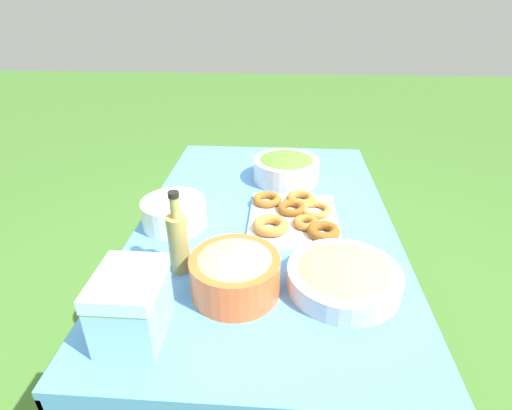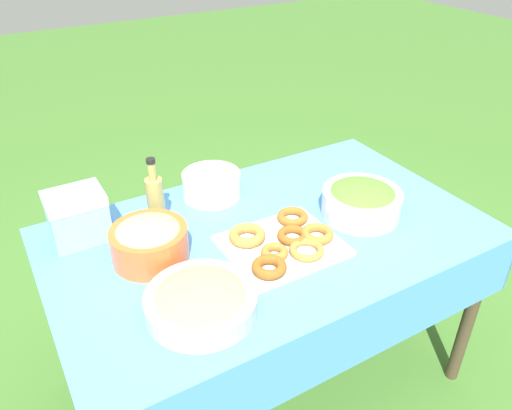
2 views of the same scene
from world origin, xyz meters
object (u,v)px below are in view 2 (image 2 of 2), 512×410
object	(u,v)px
salad_bowl	(362,200)
cooler_box	(78,216)
donut_platter	(283,243)
bread_bowl	(201,301)
olive_oil_bottle	(155,200)
plate_stack	(212,185)
pasta_bowl	(149,241)

from	to	relation	value
salad_bowl	cooler_box	xyz separation A→B (m)	(-0.91, 0.36, 0.03)
donut_platter	bread_bowl	bearing A→B (deg)	-159.52
olive_oil_bottle	bread_bowl	bearing A→B (deg)	-96.00
salad_bowl	plate_stack	xyz separation A→B (m)	(-0.41, 0.39, -0.01)
plate_stack	bread_bowl	distance (m)	0.63
cooler_box	pasta_bowl	bearing A→B (deg)	-53.71
pasta_bowl	bread_bowl	world-z (taller)	pasta_bowl
pasta_bowl	olive_oil_bottle	size ratio (longest dim) A/B	0.94
plate_stack	bread_bowl	bearing A→B (deg)	-118.54
pasta_bowl	olive_oil_bottle	bearing A→B (deg)	62.92
plate_stack	cooler_box	size ratio (longest dim) A/B	1.20
cooler_box	salad_bowl	bearing A→B (deg)	-21.62
donut_platter	plate_stack	size ratio (longest dim) A/B	1.67
olive_oil_bottle	bread_bowl	world-z (taller)	olive_oil_bottle
salad_bowl	donut_platter	distance (m)	0.35
pasta_bowl	donut_platter	distance (m)	0.43
olive_oil_bottle	cooler_box	size ratio (longest dim) A/B	1.39
pasta_bowl	plate_stack	size ratio (longest dim) A/B	1.10
olive_oil_bottle	cooler_box	distance (m)	0.26
salad_bowl	olive_oil_bottle	xyz separation A→B (m)	(-0.66, 0.31, 0.04)
salad_bowl	pasta_bowl	world-z (taller)	pasta_bowl
donut_platter	bread_bowl	size ratio (longest dim) A/B	1.17
donut_platter	olive_oil_bottle	xyz separation A→B (m)	(-0.30, 0.34, 0.08)
plate_stack	olive_oil_bottle	size ratio (longest dim) A/B	0.86
olive_oil_bottle	cooler_box	world-z (taller)	olive_oil_bottle
olive_oil_bottle	plate_stack	bearing A→B (deg)	17.96
donut_platter	olive_oil_bottle	distance (m)	0.46
bread_bowl	cooler_box	bearing A→B (deg)	111.33
salad_bowl	plate_stack	distance (m)	0.56
salad_bowl	bread_bowl	distance (m)	0.72
salad_bowl	bread_bowl	world-z (taller)	salad_bowl
salad_bowl	bread_bowl	bearing A→B (deg)	-167.19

